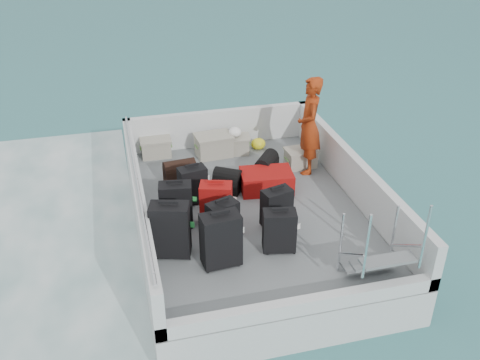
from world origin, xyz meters
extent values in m
plane|color=#1C5B63|center=(0.00, 0.00, 0.00)|extent=(160.00, 160.00, 0.00)
cube|color=silver|center=(0.00, 0.00, 0.30)|extent=(3.60, 5.00, 0.60)
cube|color=slate|center=(0.00, 0.00, 0.61)|extent=(3.30, 4.70, 0.02)
cube|color=silver|center=(-1.73, 0.00, 0.97)|extent=(0.14, 5.00, 0.70)
cube|color=silver|center=(1.73, 0.00, 0.97)|extent=(0.14, 5.00, 0.70)
cube|color=silver|center=(0.00, 2.43, 0.97)|extent=(3.60, 0.14, 0.70)
cube|color=silver|center=(0.00, -2.43, 0.72)|extent=(3.60, 0.14, 0.20)
cylinder|color=silver|center=(-1.73, 0.00, 1.37)|extent=(0.04, 4.80, 0.04)
cube|color=black|center=(-1.39, -0.91, 1.02)|extent=(0.59, 0.43, 0.81)
cube|color=black|center=(-1.21, -0.21, 0.98)|extent=(0.52, 0.34, 0.71)
cube|color=black|center=(-0.86, 0.39, 0.93)|extent=(0.47, 0.33, 0.63)
cube|color=black|center=(-0.77, -1.29, 1.01)|extent=(0.54, 0.35, 0.79)
cube|color=black|center=(-0.63, -0.76, 0.94)|extent=(0.49, 0.39, 0.64)
cube|color=#960B0D|center=(-0.61, -0.26, 0.95)|extent=(0.54, 0.41, 0.66)
cube|color=black|center=(0.09, -1.17, 0.94)|extent=(0.50, 0.36, 0.63)
cube|color=black|center=(0.24, -0.58, 0.93)|extent=(0.49, 0.36, 0.62)
cube|color=#960B0D|center=(0.40, 0.48, 0.79)|extent=(0.91, 0.65, 0.34)
cube|color=#A5A290|center=(-1.25, 2.20, 0.78)|extent=(0.54, 0.38, 0.32)
cube|color=#A5A290|center=(-0.19, 1.95, 0.81)|extent=(0.68, 0.50, 0.39)
cube|color=#A5A290|center=(0.23, 1.96, 0.78)|extent=(0.57, 0.44, 0.31)
cube|color=#A5A290|center=(1.25, 1.13, 0.78)|extent=(0.54, 0.39, 0.31)
ellipsoid|color=yellow|center=(0.70, 2.01, 0.73)|extent=(0.28, 0.26, 0.22)
ellipsoid|color=white|center=(0.23, 1.96, 1.02)|extent=(0.24, 0.24, 0.18)
imported|color=#CD3F13|center=(1.30, 0.96, 1.49)|extent=(0.54, 0.71, 1.74)
camera|label=1|loc=(-1.95, -6.94, 5.21)|focal=40.00mm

